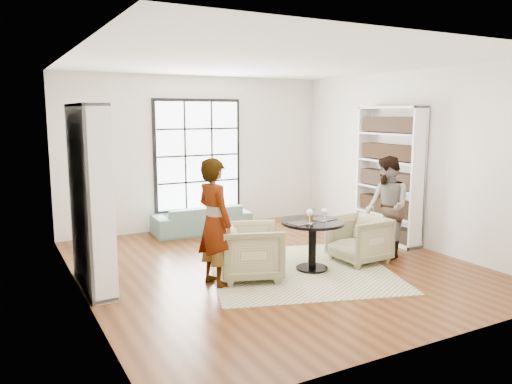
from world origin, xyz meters
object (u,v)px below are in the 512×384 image
pedestal_table (312,235)px  flower_centerpiece (310,214)px  armchair_right (359,239)px  wine_glass_right (325,212)px  sofa (202,219)px  wine_glass_left (310,213)px  person_right (387,207)px  armchair_left (251,251)px  person_left (215,222)px

pedestal_table → flower_centerpiece: size_ratio=4.65×
pedestal_table → armchair_right: 0.89m
wine_glass_right → pedestal_table: bearing=150.4°
sofa → wine_glass_right: wine_glass_right is taller
flower_centerpiece → wine_glass_left: bearing=-125.4°
person_right → wine_glass_left: 1.57m
pedestal_table → armchair_left: bearing=173.7°
wine_glass_left → flower_centerpiece: 0.20m
armchair_right → wine_glass_right: (-0.72, -0.09, 0.51)m
sofa → person_right: 3.56m
sofa → person_left: 3.03m
sofa → flower_centerpiece: flower_centerpiece is taller
armchair_left → sofa: bearing=11.1°
person_right → wine_glass_left: size_ratio=7.52×
person_left → flower_centerpiece: size_ratio=8.67×
person_left → flower_centerpiece: bearing=-103.3°
person_right → armchair_left: bearing=-72.4°
person_right → armchair_right: bearing=-70.0°
sofa → wine_glass_right: bearing=105.7°
pedestal_table → person_left: size_ratio=0.54×
armchair_right → flower_centerpiece: flower_centerpiece is taller
sofa → person_right: person_right is taller
armchair_left → flower_centerpiece: flower_centerpiece is taller
person_left → flower_centerpiece: 1.47m
pedestal_table → armchair_left: (-0.95, 0.11, -0.15)m
sofa → armchair_left: 2.85m
pedestal_table → armchair_left: 0.97m
armchair_right → person_left: (-2.38, 0.10, 0.50)m
pedestal_table → wine_glass_right: 0.38m
person_right → wine_glass_left: (-1.57, -0.13, 0.08)m
person_left → wine_glass_left: 1.38m
flower_centerpiece → armchair_right: bearing=-1.6°
armchair_right → person_left: bearing=-94.0°
sofa → flower_centerpiece: size_ratio=9.39×
pedestal_table → wine_glass_right: bearing=-29.6°
pedestal_table → wine_glass_right: wine_glass_right is taller
flower_centerpiece → person_right: bearing=-1.0°
armchair_right → person_right: 0.71m
wine_glass_right → flower_centerpiece: flower_centerpiece is taller
wine_glass_right → person_right: bearing=4.1°
armchair_left → person_right: bearing=-73.1°
person_right → sofa: bearing=-126.0°
person_right → wine_glass_right: person_right is taller
person_right → flower_centerpiece: person_right is taller
wine_glass_left → sofa: bearing=97.6°
sofa → person_left: person_left is taller
wine_glass_left → wine_glass_right: (0.29, 0.04, -0.01)m
armchair_right → person_right: person_right is taller
pedestal_table → person_left: person_left is taller
armchair_right → person_right: size_ratio=0.48×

